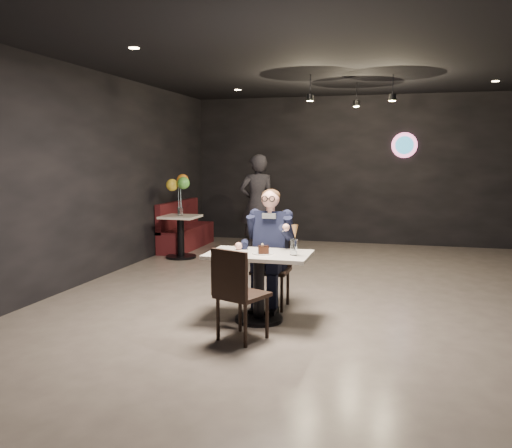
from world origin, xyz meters
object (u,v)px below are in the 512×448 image
(main_table, at_px, (259,287))
(side_table, at_px, (181,236))
(booth_bench, at_px, (187,225))
(balloon_vase, at_px, (180,212))
(passerby, at_px, (257,204))
(sundae_glass, at_px, (294,247))
(seated_man, at_px, (271,247))
(chair_far, at_px, (271,269))
(chair_near, at_px, (243,293))

(main_table, xyz_separation_m, side_table, (-2.27, 3.21, 0.01))
(booth_bench, xyz_separation_m, balloon_vase, (0.30, -1.00, 0.36))
(passerby, bearing_deg, main_table, 77.48)
(main_table, distance_m, passerby, 4.29)
(sundae_glass, bearing_deg, seated_man, 123.32)
(passerby, bearing_deg, seated_man, 79.70)
(seated_man, relative_size, passerby, 0.79)
(booth_bench, bearing_deg, chair_far, -54.89)
(seated_man, xyz_separation_m, booth_bench, (-2.57, 3.66, -0.26))
(booth_bench, xyz_separation_m, side_table, (0.30, -1.00, -0.07))
(sundae_glass, bearing_deg, passerby, 109.97)
(chair_far, height_order, seated_man, seated_man)
(chair_near, height_order, booth_bench, chair_near)
(main_table, bearing_deg, passerby, 105.27)
(chair_near, xyz_separation_m, booth_bench, (-2.57, 4.83, -0.00))
(side_table, distance_m, passerby, 1.55)
(balloon_vase, bearing_deg, sundae_glass, -50.69)
(chair_far, bearing_deg, booth_bench, 125.11)
(main_table, distance_m, booth_bench, 4.94)
(side_table, bearing_deg, main_table, -54.70)
(booth_bench, bearing_deg, passerby, -4.03)
(booth_bench, distance_m, balloon_vase, 1.11)
(chair_far, xyz_separation_m, passerby, (-1.12, 3.56, 0.45))
(main_table, xyz_separation_m, booth_bench, (-2.57, 4.21, 0.08))
(chair_near, relative_size, booth_bench, 0.50)
(chair_near, height_order, sundae_glass, chair_near)
(chair_far, bearing_deg, sundae_glass, -56.68)
(side_table, bearing_deg, chair_near, -59.30)
(chair_near, xyz_separation_m, side_table, (-2.27, 3.83, -0.07))
(chair_far, height_order, booth_bench, chair_far)
(booth_bench, relative_size, side_table, 2.38)
(booth_bench, bearing_deg, side_table, -73.30)
(chair_near, distance_m, sundae_glass, 0.79)
(chair_far, xyz_separation_m, seated_man, (0.00, 0.00, 0.26))
(chair_near, bearing_deg, balloon_vase, 143.04)
(sundae_glass, distance_m, booth_bench, 5.19)
(seated_man, bearing_deg, chair_near, -90.00)
(balloon_vase, bearing_deg, main_table, -54.70)
(main_table, height_order, chair_near, chair_near)
(passerby, bearing_deg, chair_far, 79.70)
(main_table, xyz_separation_m, sundae_glass, (0.38, -0.04, 0.46))
(balloon_vase, bearing_deg, side_table, 90.00)
(seated_man, bearing_deg, side_table, 130.51)
(seated_man, relative_size, side_table, 1.87)
(chair_near, xyz_separation_m, seated_man, (0.00, 1.17, 0.26))
(chair_near, relative_size, side_table, 1.19)
(seated_man, bearing_deg, balloon_vase, 130.51)
(chair_far, distance_m, booth_bench, 4.48)
(seated_man, height_order, passerby, passerby)
(seated_man, distance_m, side_table, 3.52)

